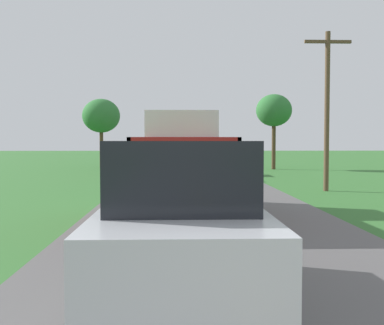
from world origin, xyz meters
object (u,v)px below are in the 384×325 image
Objects in this scene: following_car at (181,222)px; roadside_tree_near_left at (101,116)px; roadside_tree_mid_right at (274,111)px; banana_truck_near at (181,160)px; utility_pole_roadside at (327,105)px; banana_truck_far at (175,150)px.

roadside_tree_near_left is at bearing 100.50° from following_car.
roadside_tree_mid_right is 1.31× the size of following_car.
following_car is (-6.96, -28.07, -3.10)m from roadside_tree_mid_right.
roadside_tree_near_left is at bearing 104.17° from banana_truck_near.
roadside_tree_mid_right reaches higher than roadside_tree_near_left.
utility_pole_roadside is 14.80m from roadside_tree_mid_right.
following_car is at bearing -79.50° from roadside_tree_near_left.
banana_truck_far is 1.09× the size of roadside_tree_mid_right.
utility_pole_roadside is 21.20m from roadside_tree_near_left.
roadside_tree_mid_right is (12.70, -2.90, 0.24)m from roadside_tree_near_left.
banana_truck_near reaches higher than following_car.
banana_truck_far is 0.92× the size of utility_pole_roadside.
roadside_tree_mid_right is (7.07, 5.71, 2.69)m from banana_truck_far.
utility_pole_roadside reaches higher than banana_truck_far.
following_car is at bearing -103.93° from roadside_tree_mid_right.
roadside_tree_mid_right is at bearing 71.30° from banana_truck_near.
roadside_tree_mid_right is at bearing 38.93° from banana_truck_far.
roadside_tree_near_left reaches higher than banana_truck_far.
following_car is at bearing -114.22° from utility_pole_roadside.
banana_truck_near is 14.54m from banana_truck_far.
utility_pole_roadside reaches higher than banana_truck_near.
following_car is at bearing -90.78° from banana_truck_near.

